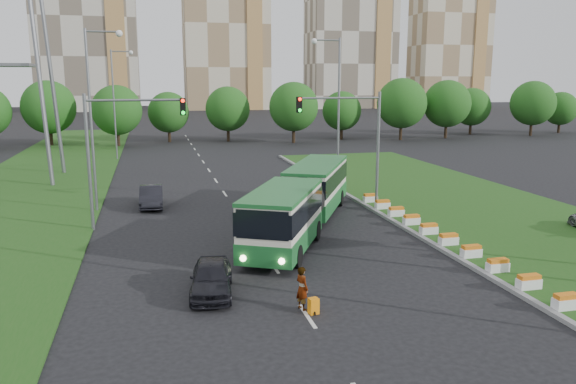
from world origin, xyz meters
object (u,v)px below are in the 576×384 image
object	(u,v)px
car_left_near	(211,277)
car_left_far	(151,197)
traffic_mast_left	(116,139)
articulated_bus	(297,199)
traffic_mast_median	(356,132)
shopping_trolley	(314,306)
pedestrian	(302,288)

from	to	relation	value
car_left_near	car_left_far	xyz separation A→B (m)	(-2.34, 17.46, 0.02)
traffic_mast_left	articulated_bus	bearing A→B (deg)	-13.36
traffic_mast_median	car_left_far	distance (m)	14.87
traffic_mast_left	articulated_bus	world-z (taller)	traffic_mast_left
shopping_trolley	articulated_bus	bearing A→B (deg)	66.86
car_left_near	car_left_far	distance (m)	17.61
car_left_near	pedestrian	distance (m)	4.05
shopping_trolley	pedestrian	bearing A→B (deg)	110.67
traffic_mast_left	articulated_bus	xyz separation A→B (m)	(10.26, -2.44, -3.58)
traffic_mast_median	car_left_near	world-z (taller)	traffic_mast_median
traffic_mast_median	shopping_trolley	world-z (taller)	traffic_mast_median
traffic_mast_median	pedestrian	size ratio (longest dim) A/B	4.63
traffic_mast_left	car_left_near	size ratio (longest dim) A/B	1.91
articulated_bus	car_left_far	world-z (taller)	articulated_bus
traffic_mast_left	car_left_near	distance (m)	13.39
articulated_bus	car_left_near	size ratio (longest dim) A/B	4.20
articulated_bus	shopping_trolley	distance (m)	12.74
shopping_trolley	traffic_mast_median	bearing A→B (deg)	53.33
articulated_bus	car_left_far	size ratio (longest dim) A/B	3.96
traffic_mast_median	traffic_mast_left	distance (m)	15.19
car_left_near	car_left_far	size ratio (longest dim) A/B	0.94
traffic_mast_median	articulated_bus	xyz separation A→B (m)	(-4.90, -3.44, -3.58)
car_left_near	pedestrian	world-z (taller)	pedestrian
car_left_far	pedestrian	bearing A→B (deg)	-73.33
traffic_mast_median	shopping_trolley	size ratio (longest dim) A/B	12.96
traffic_mast_median	traffic_mast_left	bearing A→B (deg)	-176.23
articulated_bus	car_left_near	world-z (taller)	articulated_bus
car_left_far	pedestrian	size ratio (longest dim) A/B	2.57
pedestrian	shopping_trolley	world-z (taller)	pedestrian
traffic_mast_median	pedestrian	bearing A→B (deg)	-117.01
traffic_mast_left	car_left_far	xyz separation A→B (m)	(1.79, 5.59, -4.62)
car_left_near	traffic_mast_left	bearing A→B (deg)	117.32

